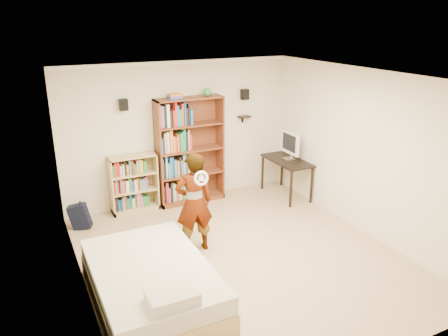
# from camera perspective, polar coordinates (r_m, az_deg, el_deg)

# --- Properties ---
(ground) EXTENTS (4.50, 5.00, 0.01)m
(ground) POSITION_cam_1_polar(r_m,az_deg,el_deg) (6.78, 2.20, -11.46)
(ground) COLOR tan
(ground) RESTS_ON ground
(room_shell) EXTENTS (4.52, 5.02, 2.71)m
(room_shell) POSITION_cam_1_polar(r_m,az_deg,el_deg) (6.07, 2.41, 2.98)
(room_shell) COLOR beige
(room_shell) RESTS_ON ground
(crown_molding) EXTENTS (4.50, 5.00, 0.06)m
(crown_molding) POSITION_cam_1_polar(r_m,az_deg,el_deg) (5.88, 2.53, 11.50)
(crown_molding) COLOR white
(crown_molding) RESTS_ON room_shell
(speaker_left) EXTENTS (0.14, 0.12, 0.20)m
(speaker_left) POSITION_cam_1_polar(r_m,az_deg,el_deg) (7.85, -12.98, 8.06)
(speaker_left) COLOR black
(speaker_left) RESTS_ON room_shell
(speaker_right) EXTENTS (0.14, 0.12, 0.20)m
(speaker_right) POSITION_cam_1_polar(r_m,az_deg,el_deg) (8.70, 2.73, 9.59)
(speaker_right) COLOR black
(speaker_right) RESTS_ON room_shell
(wall_shelf) EXTENTS (0.25, 0.16, 0.02)m
(wall_shelf) POSITION_cam_1_polar(r_m,az_deg,el_deg) (8.80, 2.65, 6.71)
(wall_shelf) COLOR black
(wall_shelf) RESTS_ON room_shell
(tall_bookshelf) EXTENTS (1.29, 0.38, 2.04)m
(tall_bookshelf) POSITION_cam_1_polar(r_m,az_deg,el_deg) (8.34, -4.45, 2.22)
(tall_bookshelf) COLOR maroon
(tall_bookshelf) RESTS_ON ground
(low_bookshelf) EXTENTS (0.86, 0.32, 1.08)m
(low_bookshelf) POSITION_cam_1_polar(r_m,az_deg,el_deg) (8.21, -11.69, -2.01)
(low_bookshelf) COLOR tan
(low_bookshelf) RESTS_ON ground
(computer_desk) EXTENTS (0.56, 1.12, 0.76)m
(computer_desk) POSITION_cam_1_polar(r_m,az_deg,el_deg) (8.86, 8.12, -1.26)
(computer_desk) COLOR black
(computer_desk) RESTS_ON ground
(imac) EXTENTS (0.13, 0.55, 0.55)m
(imac) POSITION_cam_1_polar(r_m,az_deg,el_deg) (8.70, 8.52, 2.89)
(imac) COLOR white
(imac) RESTS_ON computer_desk
(daybed) EXTENTS (1.40, 2.16, 0.64)m
(daybed) POSITION_cam_1_polar(r_m,az_deg,el_deg) (5.77, -9.46, -14.06)
(daybed) COLOR beige
(daybed) RESTS_ON ground
(person) EXTENTS (0.62, 0.44, 1.58)m
(person) POSITION_cam_1_polar(r_m,az_deg,el_deg) (6.63, -3.94, -4.54)
(person) COLOR black
(person) RESTS_ON ground
(wii_wheel) EXTENTS (0.22, 0.08, 0.22)m
(wii_wheel) POSITION_cam_1_polar(r_m,az_deg,el_deg) (6.19, -3.00, -1.36)
(wii_wheel) COLOR white
(wii_wheel) RESTS_ON person
(navy_bag) EXTENTS (0.40, 0.33, 0.46)m
(navy_bag) POSITION_cam_1_polar(r_m,az_deg,el_deg) (7.88, -18.33, -6.00)
(navy_bag) COLOR black
(navy_bag) RESTS_ON ground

